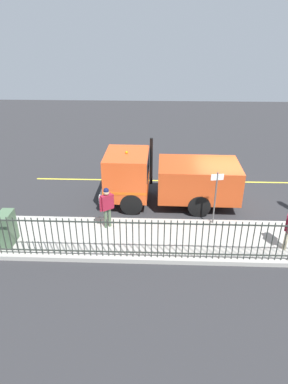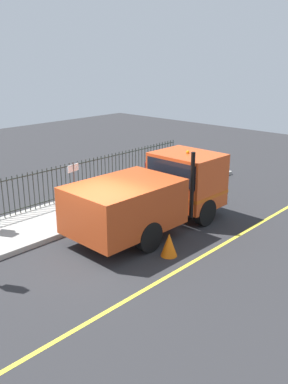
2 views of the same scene
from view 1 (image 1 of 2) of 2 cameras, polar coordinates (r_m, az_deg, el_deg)
ground_plane at (r=16.06m, az=12.88°, el=-1.82°), size 45.76×45.76×0.00m
sidewalk_slab at (r=13.36m, az=15.13°, el=-7.91°), size 2.77×20.80×0.17m
lane_marking at (r=18.16m, az=11.67°, el=1.73°), size 0.12×18.72×0.01m
work_truck at (r=15.13m, az=3.04°, el=2.64°), size 2.48×6.05×2.74m
worker_standing at (r=13.15m, az=-6.23°, el=-1.93°), size 0.46×0.52×1.70m
iron_fence at (r=11.95m, az=16.73°, el=-7.83°), size 0.04×17.71×1.48m
utility_cabinet at (r=13.31m, az=-21.94°, el=-5.65°), size 0.83×0.45×1.22m
traffic_cone at (r=17.14m, az=7.68°, el=1.83°), size 0.50×0.50×0.71m
street_sign at (r=13.48m, az=11.90°, el=0.02°), size 0.12×0.50×2.21m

